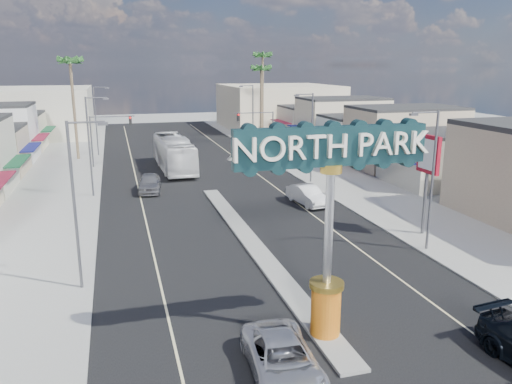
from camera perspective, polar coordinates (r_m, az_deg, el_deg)
ground at (r=48.41m, az=-5.47°, el=0.30°), size 160.00×160.00×0.00m
road at (r=48.41m, az=-5.47°, el=0.31°), size 20.00×120.00×0.01m
median_island at (r=33.44m, az=-0.40°, el=-5.96°), size 1.30×30.00×0.16m
sidewalk_left at (r=48.00m, az=-22.12°, el=-0.76°), size 8.00×120.00×0.12m
sidewalk_right at (r=52.65m, az=9.69°, el=1.37°), size 8.00×120.00×0.12m
storefront_row_right at (r=68.05m, az=12.75°, el=6.64°), size 12.00×42.00×6.00m
backdrop_far_left at (r=92.57m, az=-24.56°, el=8.28°), size 20.00×20.00×8.00m
backdrop_far_right at (r=96.46m, az=2.56°, el=9.73°), size 20.00×20.00×8.00m
gateway_sign at (r=20.84m, az=8.43°, el=-1.81°), size 8.20×1.50×9.15m
traffic_signal_left at (r=60.69m, az=-16.65°, el=6.72°), size 5.09×0.45×6.00m
traffic_signal_right at (r=63.17m, az=0.36°, el=7.59°), size 5.09×0.45×6.00m
streetlight_l_near at (r=27.13m, az=-19.77°, el=-0.62°), size 2.03×0.22×9.00m
streetlight_l_mid at (r=46.75m, az=-18.34°, el=5.47°), size 2.03×0.22×9.00m
streetlight_l_far at (r=68.59m, az=-17.72°, el=8.12°), size 2.03×0.22×9.00m
streetlight_r_near at (r=32.94m, az=19.33°, el=1.94°), size 2.03×0.22×9.00m
streetlight_r_mid at (r=50.34m, az=6.23°, el=6.70°), size 2.03×0.22×9.00m
streetlight_r_far at (r=71.08m, az=-0.48°, el=8.98°), size 2.03×0.22×9.00m
palm_left_far at (r=66.40m, az=-20.46°, el=13.29°), size 2.60×2.60×13.10m
palm_right_mid at (r=75.33m, az=0.61°, el=13.50°), size 2.60×2.60×12.10m
palm_right_far at (r=81.65m, az=0.77°, el=14.81°), size 2.60×2.60×14.10m
suv_left at (r=20.11m, az=3.05°, el=-18.56°), size 2.87×5.58×1.51m
car_parked_left at (r=48.20m, az=-12.07°, el=1.03°), size 2.57×5.21×1.71m
car_parked_right at (r=43.08m, az=5.90°, el=-0.35°), size 2.40×5.16×1.64m
city_bus at (r=57.83m, az=-9.36°, el=4.38°), size 3.53×13.63×3.77m
bank_pylon_sign at (r=36.01m, az=19.08°, el=3.49°), size 0.36×2.18×6.97m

